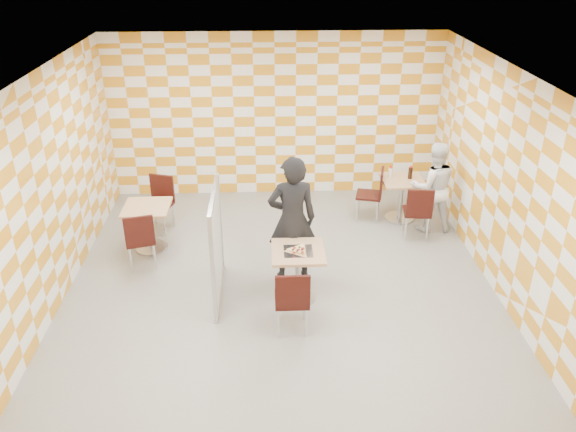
% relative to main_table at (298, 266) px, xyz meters
% --- Properties ---
extents(room_shell, '(7.00, 7.00, 7.00)m').
position_rel_main_table_xyz_m(room_shell, '(-0.22, 0.57, 0.99)').
color(room_shell, gray).
rests_on(room_shell, ground).
extents(main_table, '(0.70, 0.70, 0.75)m').
position_rel_main_table_xyz_m(main_table, '(0.00, 0.00, 0.00)').
color(main_table, tan).
rests_on(main_table, ground).
extents(second_table, '(0.70, 0.70, 0.75)m').
position_rel_main_table_xyz_m(second_table, '(1.91, 2.29, 0.00)').
color(second_table, tan).
rests_on(second_table, ground).
extents(empty_table, '(0.70, 0.70, 0.75)m').
position_rel_main_table_xyz_m(empty_table, '(-2.25, 1.43, 0.00)').
color(empty_table, tan).
rests_on(empty_table, ground).
extents(chair_main_front, '(0.42, 0.43, 0.92)m').
position_rel_main_table_xyz_m(chair_main_front, '(-0.11, -0.77, 0.04)').
color(chair_main_front, black).
rests_on(chair_main_front, ground).
extents(chair_second_front, '(0.46, 0.47, 0.92)m').
position_rel_main_table_xyz_m(chair_second_front, '(2.02, 1.57, 0.04)').
color(chair_second_front, black).
rests_on(chair_second_front, ground).
extents(chair_second_side, '(0.52, 0.51, 0.92)m').
position_rel_main_table_xyz_m(chair_second_side, '(1.45, 2.31, 0.04)').
color(chair_second_side, black).
rests_on(chair_second_side, ground).
extents(chair_empty_near, '(0.52, 0.52, 0.92)m').
position_rel_main_table_xyz_m(chair_empty_near, '(-2.26, 0.83, 0.04)').
color(chair_empty_near, black).
rests_on(chair_empty_near, ground).
extents(chair_empty_far, '(0.53, 0.54, 0.92)m').
position_rel_main_table_xyz_m(chair_empty_far, '(-2.18, 2.14, 0.04)').
color(chair_empty_far, black).
rests_on(chair_empty_far, ground).
extents(partition, '(0.08, 1.38, 1.55)m').
position_rel_main_table_xyz_m(partition, '(-1.08, 0.14, 0.28)').
color(partition, white).
rests_on(partition, ground).
extents(man_dark, '(0.72, 0.51, 1.88)m').
position_rel_main_table_xyz_m(man_dark, '(-0.06, 0.53, 0.43)').
color(man_dark, black).
rests_on(man_dark, ground).
extents(man_white, '(0.75, 0.58, 1.54)m').
position_rel_main_table_xyz_m(man_white, '(2.33, 1.92, 0.26)').
color(man_white, white).
rests_on(man_white, ground).
extents(pizza_on_foil, '(0.40, 0.40, 0.04)m').
position_rel_main_table_xyz_m(pizza_on_foil, '(-0.00, -0.02, 0.26)').
color(pizza_on_foil, silver).
rests_on(pizza_on_foil, main_table).
extents(sport_bottle, '(0.06, 0.06, 0.20)m').
position_rel_main_table_xyz_m(sport_bottle, '(1.71, 2.41, 0.33)').
color(sport_bottle, white).
rests_on(sport_bottle, second_table).
extents(soda_bottle, '(0.07, 0.07, 0.23)m').
position_rel_main_table_xyz_m(soda_bottle, '(2.04, 2.33, 0.34)').
color(soda_bottle, black).
rests_on(soda_bottle, second_table).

